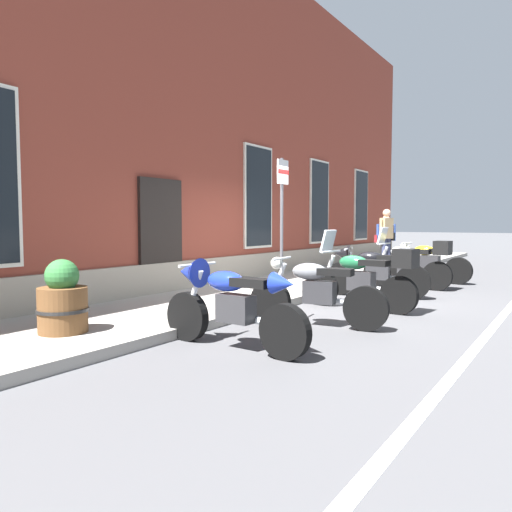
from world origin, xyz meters
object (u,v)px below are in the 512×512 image
object	(u,v)px
motorcycle_green_touring	(365,277)
barrel_planter	(63,302)
motorcycle_black_sport	(371,269)
pedestrian_tan_coat	(386,235)
parking_sign	(282,207)
motorcycle_silver_touring	(411,263)
motorcycle_yellow_naked	(427,263)
motorcycle_blue_sport	(227,300)
motorcycle_grey_naked	(315,292)
pedestrian_blue_top	(386,237)

from	to	relation	value
motorcycle_green_touring	barrel_planter	size ratio (longest dim) A/B	2.29
motorcycle_black_sport	pedestrian_tan_coat	world-z (taller)	pedestrian_tan_coat
pedestrian_tan_coat	parking_sign	world-z (taller)	parking_sign
parking_sign	motorcycle_black_sport	bearing A→B (deg)	-37.69
motorcycle_black_sport	motorcycle_silver_touring	distance (m)	1.70
motorcycle_silver_touring	motorcycle_yellow_naked	xyz separation A→B (m)	(1.44, 0.01, -0.08)
motorcycle_green_touring	motorcycle_yellow_naked	size ratio (longest dim) A/B	0.98
motorcycle_yellow_naked	motorcycle_blue_sport	bearing A→B (deg)	178.08
motorcycle_silver_touring	motorcycle_grey_naked	bearing A→B (deg)	-179.80
motorcycle_green_touring	parking_sign	size ratio (longest dim) A/B	0.82
motorcycle_blue_sport	motorcycle_grey_naked	size ratio (longest dim) A/B	1.01
motorcycle_green_touring	motorcycle_yellow_naked	bearing A→B (deg)	1.93
pedestrian_blue_top	motorcycle_silver_touring	bearing A→B (deg)	-154.31
motorcycle_yellow_naked	pedestrian_tan_coat	bearing A→B (deg)	41.25
motorcycle_silver_touring	pedestrian_tan_coat	distance (m)	3.82
motorcycle_grey_naked	motorcycle_yellow_naked	world-z (taller)	motorcycle_yellow_naked
motorcycle_grey_naked	pedestrian_tan_coat	world-z (taller)	pedestrian_tan_coat
pedestrian_blue_top	barrel_planter	size ratio (longest dim) A/B	1.76
motorcycle_green_touring	pedestrian_blue_top	distance (m)	7.60
pedestrian_blue_top	parking_sign	size ratio (longest dim) A/B	0.63
pedestrian_tan_coat	barrel_planter	world-z (taller)	pedestrian_tan_coat
motorcycle_blue_sport	motorcycle_silver_touring	xyz separation A→B (m)	(6.47, -0.28, 0.00)
motorcycle_blue_sport	motorcycle_black_sport	world-z (taller)	motorcycle_blue_sport
motorcycle_green_touring	motorcycle_blue_sport	bearing A→B (deg)	172.68
motorcycle_yellow_naked	barrel_planter	bearing A→B (deg)	166.84
motorcycle_blue_sport	parking_sign	size ratio (longest dim) A/B	0.82
parking_sign	barrel_planter	xyz separation A→B (m)	(-4.20, 0.60, -1.24)
motorcycle_blue_sport	motorcycle_green_touring	world-z (taller)	motorcycle_green_touring
motorcycle_black_sport	pedestrian_blue_top	bearing A→B (deg)	16.13
motorcycle_blue_sport	barrel_planter	distance (m)	2.02
motorcycle_grey_naked	pedestrian_tan_coat	distance (m)	8.36
motorcycle_black_sport	barrel_planter	xyz separation A→B (m)	(-5.71, 1.77, -0.05)
motorcycle_black_sport	barrel_planter	bearing A→B (deg)	162.80
motorcycle_green_touring	barrel_planter	bearing A→B (deg)	152.11
motorcycle_silver_touring	pedestrian_blue_top	bearing A→B (deg)	25.69
motorcycle_yellow_naked	pedestrian_blue_top	xyz separation A→B (m)	(2.66, 1.96, 0.53)
motorcycle_blue_sport	motorcycle_silver_touring	world-z (taller)	motorcycle_silver_touring
motorcycle_blue_sport	pedestrian_blue_top	world-z (taller)	pedestrian_blue_top
motorcycle_grey_naked	motorcycle_green_touring	xyz separation A→B (m)	(1.59, -0.13, 0.08)
motorcycle_green_touring	motorcycle_yellow_naked	world-z (taller)	motorcycle_green_touring
motorcycle_black_sport	pedestrian_blue_top	xyz separation A→B (m)	(5.77, 1.67, 0.45)
motorcycle_green_touring	motorcycle_silver_touring	world-z (taller)	motorcycle_silver_touring
motorcycle_grey_naked	pedestrian_blue_top	xyz separation A→B (m)	(8.88, 1.99, 0.53)
motorcycle_black_sport	motorcycle_silver_touring	size ratio (longest dim) A/B	1.04
motorcycle_blue_sport	parking_sign	distance (m)	3.69
motorcycle_yellow_naked	barrel_planter	world-z (taller)	barrel_planter
barrel_planter	motorcycle_yellow_naked	bearing A→B (deg)	-13.16
motorcycle_blue_sport	barrel_planter	world-z (taller)	motorcycle_blue_sport
motorcycle_green_touring	barrel_planter	world-z (taller)	motorcycle_green_touring
motorcycle_silver_touring	parking_sign	distance (m)	3.70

